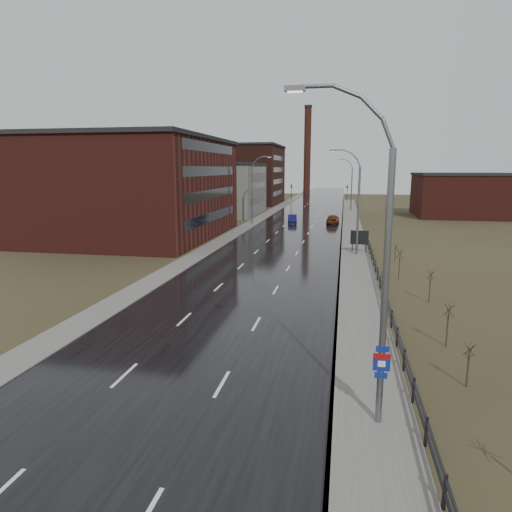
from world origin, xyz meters
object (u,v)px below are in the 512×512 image
at_px(billboard, 359,238).
at_px(car_far, 333,219).
at_px(streetlight_main, 377,265).
at_px(car_near, 292,219).

relative_size(billboard, car_far, 0.54).
relative_size(streetlight_main, billboard, 4.66).
bearing_deg(billboard, car_near, 111.12).
height_order(streetlight_main, car_near, streetlight_main).
bearing_deg(streetlight_main, car_far, 92.71).
relative_size(billboard, car_near, 0.61).
xyz_separation_m(streetlight_main, car_near, (-9.92, 62.62, -5.36)).
relative_size(streetlight_main, car_far, 2.52).
height_order(billboard, car_near, billboard).
distance_m(billboard, car_near, 29.28).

